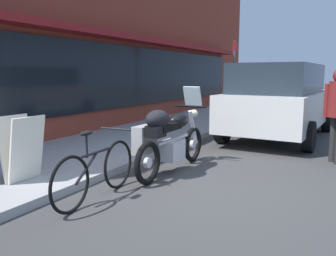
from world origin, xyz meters
TOP-DOWN VIEW (x-y plane):
  - ground_plane at (0.00, 0.00)m, footprint 80.00×80.00m
  - storefront_building at (5.79, 4.25)m, footprint 19.57×0.90m
  - sidewalk_curb at (9.00, 2.71)m, footprint 30.00×2.77m
  - touring_motorcycle at (0.43, 0.64)m, footprint 2.23×0.69m
  - parked_bicycle at (-1.10, 0.88)m, footprint 1.72×0.48m
  - parked_minivan at (4.72, -0.33)m, footprint 4.79×2.29m
  - sandwich_board_sign at (-1.22, 2.12)m, footprint 0.55×0.41m
  - parking_sign_pole at (8.02, 1.95)m, footprint 0.44×0.07m

SIDE VIEW (x-z plane):
  - ground_plane at x=0.00m, z-range 0.00..0.00m
  - sidewalk_curb at x=9.00m, z-range 0.00..0.12m
  - parked_bicycle at x=-1.10m, z-range -0.09..0.85m
  - sandwich_board_sign at x=-1.22m, z-range 0.12..1.04m
  - touring_motorcycle at x=0.43m, z-range -0.09..1.31m
  - parked_minivan at x=4.72m, z-range 0.05..1.91m
  - parking_sign_pole at x=8.02m, z-range 0.35..3.05m
  - storefront_building at x=5.79m, z-range -0.08..7.19m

